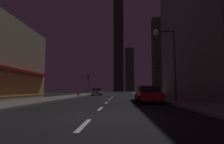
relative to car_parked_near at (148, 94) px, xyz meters
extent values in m
cube|color=black|center=(-3.60, 23.90, -0.79)|extent=(78.00, 136.00, 0.10)
cube|color=#605E59|center=(3.40, 23.90, -0.67)|extent=(4.00, 76.00, 0.15)
cube|color=#605E59|center=(-10.60, 23.90, -0.67)|extent=(4.00, 76.00, 0.15)
cube|color=silver|center=(-3.60, -10.10, -0.73)|extent=(0.16, 2.20, 0.01)
cube|color=silver|center=(-3.60, -4.90, -0.73)|extent=(0.16, 2.20, 0.01)
cube|color=silver|center=(-3.60, 0.30, -0.73)|extent=(0.16, 2.20, 0.01)
cube|color=silver|center=(-3.60, 5.50, -0.73)|extent=(0.16, 2.20, 0.01)
cube|color=silver|center=(-3.60, 10.70, -0.73)|extent=(0.16, 2.20, 0.01)
cube|color=silver|center=(-3.60, 15.90, -0.73)|extent=(0.16, 2.20, 0.01)
cube|color=silver|center=(-3.60, 21.10, -0.73)|extent=(0.16, 2.20, 0.01)
cube|color=silver|center=(-3.60, 26.30, -0.73)|extent=(0.16, 2.20, 0.01)
cube|color=silver|center=(-3.60, 31.50, -0.73)|extent=(0.16, 2.20, 0.01)
cube|color=#D88C3F|center=(-12.60, 0.35, 0.86)|extent=(0.10, 15.20, 2.20)
cube|color=maroon|center=(-12.20, 0.35, 2.26)|extent=(0.90, 15.80, 0.20)
cube|color=slate|center=(10.90, 7.90, 8.78)|extent=(11.00, 20.00, 19.04)
cube|color=#302E24|center=(-2.89, 117.54, 38.21)|extent=(7.22, 5.69, 77.91)
cube|color=#3E3B2F|center=(6.93, 150.52, 18.78)|extent=(7.70, 6.59, 39.04)
cube|color=#3E3B2E|center=(23.61, 108.03, 24.25)|extent=(7.22, 6.38, 49.97)
cube|color=#B21919|center=(0.00, 0.05, -0.13)|extent=(1.80, 4.20, 0.65)
cube|color=black|center=(0.00, -0.15, 0.43)|extent=(1.64, 2.00, 0.55)
cylinder|color=black|center=(-0.88, 1.45, -0.40)|extent=(0.22, 0.68, 0.68)
cylinder|color=black|center=(0.88, 1.45, -0.40)|extent=(0.22, 0.68, 0.68)
cylinder|color=black|center=(-0.88, -1.35, -0.40)|extent=(0.22, 0.68, 0.68)
cylinder|color=black|center=(0.88, -1.35, -0.40)|extent=(0.22, 0.68, 0.68)
sphere|color=white|center=(-0.55, 2.10, -0.08)|extent=(0.18, 0.18, 0.18)
sphere|color=white|center=(0.55, 2.10, -0.08)|extent=(0.18, 0.18, 0.18)
cube|color=silver|center=(-7.20, 22.93, -0.13)|extent=(1.80, 4.20, 0.65)
cube|color=black|center=(-7.20, 22.73, 0.43)|extent=(1.64, 2.00, 0.55)
cylinder|color=black|center=(-8.08, 24.33, -0.40)|extent=(0.22, 0.68, 0.68)
cylinder|color=black|center=(-6.32, 24.33, -0.40)|extent=(0.22, 0.68, 0.68)
cylinder|color=black|center=(-8.08, 21.53, -0.40)|extent=(0.22, 0.68, 0.68)
cylinder|color=black|center=(-6.32, 21.53, -0.40)|extent=(0.22, 0.68, 0.68)
sphere|color=white|center=(-7.75, 24.98, -0.08)|extent=(0.18, 0.18, 0.18)
sphere|color=white|center=(-6.65, 24.98, -0.08)|extent=(0.18, 0.18, 0.18)
cylinder|color=red|center=(-9.50, 15.53, -0.32)|extent=(0.22, 0.22, 0.55)
sphere|color=red|center=(-9.50, 15.53, -0.04)|extent=(0.21, 0.21, 0.21)
cylinder|color=red|center=(-9.50, 15.53, -0.56)|extent=(0.30, 0.30, 0.06)
cylinder|color=red|center=(-9.66, 15.53, -0.29)|extent=(0.10, 0.10, 0.10)
cylinder|color=red|center=(-9.34, 15.53, -0.29)|extent=(0.10, 0.10, 0.10)
cylinder|color=#2D2D2D|center=(1.90, 5.46, 1.51)|extent=(0.12, 0.12, 4.20)
cube|color=black|center=(1.90, 5.26, 3.11)|extent=(0.32, 0.24, 0.90)
sphere|color=red|center=(1.90, 5.13, 3.39)|extent=(0.18, 0.18, 0.18)
sphere|color=#F2B20C|center=(1.90, 5.13, 3.11)|extent=(0.18, 0.18, 0.18)
sphere|color=#19D833|center=(1.90, 5.13, 2.83)|extent=(0.18, 0.18, 0.18)
cylinder|color=#2D2D2D|center=(-9.10, 23.35, 1.51)|extent=(0.12, 0.12, 4.20)
cube|color=black|center=(-9.10, 23.15, 3.11)|extent=(0.32, 0.24, 0.90)
sphere|color=red|center=(-9.10, 23.02, 3.39)|extent=(0.18, 0.18, 0.18)
sphere|color=#F2B20C|center=(-9.10, 23.02, 3.11)|extent=(0.18, 0.18, 0.18)
sphere|color=#19D833|center=(-9.10, 23.02, 2.83)|extent=(0.18, 0.18, 0.18)
cylinder|color=#38383D|center=(2.60, 0.87, 2.66)|extent=(0.16, 0.16, 6.50)
cylinder|color=#38383D|center=(1.80, 0.87, 5.81)|extent=(1.60, 0.12, 0.12)
sphere|color=#FCF7CC|center=(1.00, 0.87, 5.71)|extent=(0.56, 0.56, 0.56)
camera|label=1|loc=(-2.47, -16.04, 0.37)|focal=29.67mm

